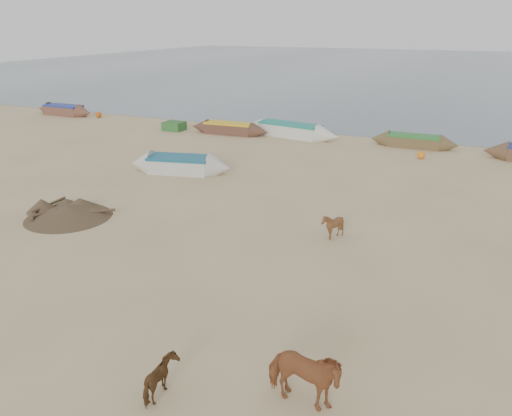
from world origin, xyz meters
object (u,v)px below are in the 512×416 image
(near_canoe, at_px, (180,164))
(calf_right, at_px, (162,380))
(cow_adult, at_px, (303,377))
(calf_front, at_px, (333,226))

(near_canoe, bearing_deg, calf_right, -72.17)
(cow_adult, xyz_separation_m, near_canoe, (-11.28, 13.24, -0.28))
(cow_adult, xyz_separation_m, calf_front, (-1.79, 8.32, -0.21))
(calf_right, bearing_deg, cow_adult, -100.82)
(calf_right, bearing_deg, calf_front, -35.55)
(calf_front, bearing_deg, calf_right, -26.85)
(calf_right, bearing_deg, near_canoe, 1.29)
(calf_right, relative_size, near_canoe, 0.16)
(near_canoe, bearing_deg, cow_adult, -62.93)
(calf_front, relative_size, near_canoe, 0.18)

